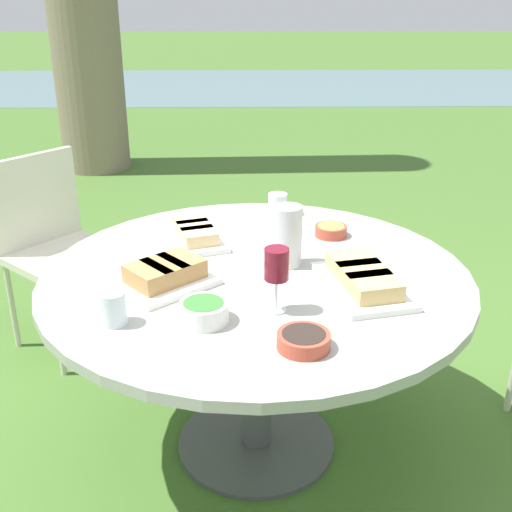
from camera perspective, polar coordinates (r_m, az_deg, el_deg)
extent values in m
plane|color=#446B2B|center=(2.52, 0.00, -16.32)|extent=(40.00, 40.00, 0.00)
cube|color=slate|center=(10.72, -0.87, 14.91)|extent=(40.00, 3.74, 0.01)
cylinder|color=#4C4C51|center=(2.51, 0.00, -16.16)|extent=(0.58, 0.58, 0.02)
cylinder|color=#4C4C51|center=(2.31, 0.00, -9.69)|extent=(0.11, 0.11, 0.66)
cylinder|color=#9EA399|center=(2.14, 0.00, -1.90)|extent=(1.43, 1.43, 0.03)
cube|color=beige|center=(3.03, -16.59, -0.06)|extent=(0.61, 0.61, 0.04)
cube|color=beige|center=(3.11, -19.10, 4.72)|extent=(0.31, 0.35, 0.42)
cylinder|color=beige|center=(2.90, -17.16, -6.43)|extent=(0.03, 0.03, 0.43)
cylinder|color=beige|center=(3.09, -11.19, -3.81)|extent=(0.03, 0.03, 0.43)
cylinder|color=beige|center=(3.19, -20.86, -4.13)|extent=(0.03, 0.03, 0.43)
cylinder|color=beige|center=(3.37, -15.19, -1.88)|extent=(0.03, 0.03, 0.43)
cylinder|color=silver|center=(2.15, 2.83, 1.77)|extent=(0.10, 0.10, 0.21)
cone|color=silver|center=(2.12, 4.05, 3.99)|extent=(0.02, 0.02, 0.03)
cylinder|color=silver|center=(1.89, 1.79, -4.82)|extent=(0.06, 0.06, 0.01)
cylinder|color=silver|center=(1.87, 1.81, -3.41)|extent=(0.01, 0.01, 0.10)
cylinder|color=maroon|center=(1.83, 1.85, -0.72)|extent=(0.07, 0.07, 0.09)
cube|color=white|center=(2.06, -8.02, -2.34)|extent=(0.36, 0.36, 0.02)
cube|color=#B2844C|center=(2.08, -6.64, -0.85)|extent=(0.17, 0.18, 0.06)
cube|color=#B2844C|center=(2.05, -8.08, -1.34)|extent=(0.17, 0.18, 0.06)
cube|color=#B2844C|center=(2.01, -9.56, -1.85)|extent=(0.17, 0.18, 0.06)
cube|color=white|center=(2.40, -5.45, 1.58)|extent=(0.27, 0.36, 0.02)
cube|color=#E0C184|center=(2.32, -5.05, 1.72)|extent=(0.15, 0.14, 0.05)
cube|color=#E0C184|center=(2.38, -5.48, 2.32)|extent=(0.15, 0.14, 0.05)
cube|color=#E0C184|center=(2.45, -5.88, 2.89)|extent=(0.15, 0.14, 0.05)
cube|color=white|center=(2.05, 9.44, -2.63)|extent=(0.30, 0.42, 0.02)
cube|color=tan|center=(1.96, 10.46, -2.75)|extent=(0.17, 0.16, 0.05)
cube|color=tan|center=(2.03, 9.51, -1.71)|extent=(0.17, 0.16, 0.05)
cube|color=tan|center=(2.10, 8.63, -0.75)|extent=(0.17, 0.16, 0.05)
cylinder|color=#B74733|center=(2.45, 6.67, 2.24)|extent=(0.12, 0.12, 0.04)
cylinder|color=#E0C147|center=(2.44, 6.69, 2.50)|extent=(0.10, 0.10, 0.02)
cylinder|color=white|center=(1.83, -4.67, -5.00)|extent=(0.14, 0.14, 0.06)
cylinder|color=#387533|center=(1.82, -4.69, -4.51)|extent=(0.12, 0.12, 0.03)
cylinder|color=#B74733|center=(1.71, 4.25, -7.53)|extent=(0.14, 0.14, 0.04)
cylinder|color=#2D231E|center=(1.70, 4.26, -7.16)|extent=(0.12, 0.12, 0.02)
cylinder|color=silver|center=(1.85, -12.58, -4.56)|extent=(0.07, 0.07, 0.10)
cylinder|color=silver|center=(2.59, 1.93, 4.41)|extent=(0.08, 0.08, 0.11)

